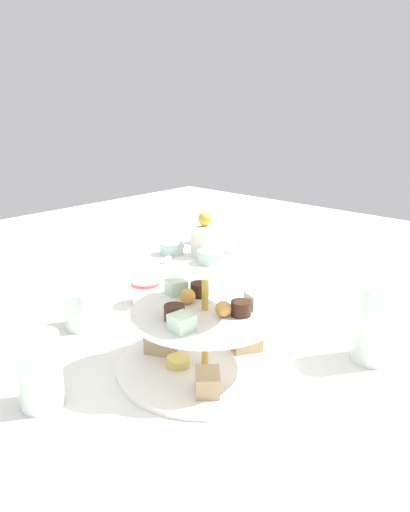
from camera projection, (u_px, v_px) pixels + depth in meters
The scene contains 7 objects.
ground_plane at pixel (205, 369), 0.79m from camera, with size 2.40×2.40×0.00m, color silver.
tiered_serving_stand at pixel (205, 322), 0.77m from camera, with size 0.28×0.28×0.25m.
water_glass_tall_right at pixel (375, 323), 0.80m from camera, with size 0.07×0.07×0.13m, color silver.
water_glass_short_left at pixel (82, 309), 0.93m from camera, with size 0.06×0.06×0.07m, color silver.
teacup_with_saucer at pixel (145, 293), 1.03m from camera, with size 0.09×0.09×0.05m.
butter_knife_right at pixel (258, 296), 1.08m from camera, with size 0.17×0.01×0.00m, color silver.
water_glass_mid_back at pixel (39, 371), 0.69m from camera, with size 0.06×0.06×0.11m, color silver.
Camera 1 is at (0.52, 0.48, 0.41)m, focal length 35.67 mm.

